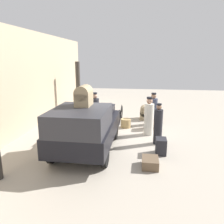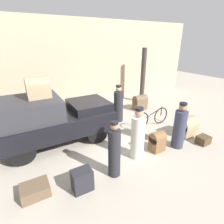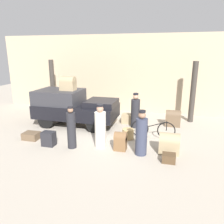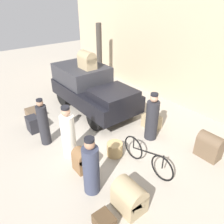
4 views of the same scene
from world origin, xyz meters
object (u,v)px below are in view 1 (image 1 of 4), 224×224
object	(u,v)px
conductor_in_dark_uniform	(158,125)
trunk_umber_medium	(158,117)
trunk_wicker_pale	(150,163)
trunk_barrel_dark	(150,122)
truck	(86,126)
porter_standing_middle	(95,111)
suitcase_tan_flat	(145,113)
porter_carrying_trunk	(149,118)
porter_with_bicycle	(153,110)
trunk_large_brown	(161,146)
suitcase_small_leather	(91,109)
bicycle	(121,115)
suitcase_black_upright	(83,123)
wicker_basket	(126,123)
trunk_on_truck_roof	(84,96)

from	to	relation	value
conductor_in_dark_uniform	trunk_umber_medium	size ratio (longest dim) A/B	3.70
trunk_wicker_pale	trunk_barrel_dark	size ratio (longest dim) A/B	0.93
truck	porter_standing_middle	bearing A→B (deg)	6.85
trunk_umber_medium	suitcase_tan_flat	bearing A→B (deg)	90.45
porter_carrying_trunk	porter_with_bicycle	bearing A→B (deg)	-8.79
porter_carrying_trunk	porter_with_bicycle	size ratio (longest dim) A/B	1.04
truck	trunk_wicker_pale	xyz separation A→B (m)	(-0.89, -2.22, -0.81)
trunk_large_brown	suitcase_small_leather	bearing A→B (deg)	37.94
bicycle	trunk_barrel_dark	size ratio (longest dim) A/B	2.66
truck	conductor_in_dark_uniform	size ratio (longest dim) A/B	2.46
suitcase_black_upright	conductor_in_dark_uniform	bearing A→B (deg)	-113.79
conductor_in_dark_uniform	bicycle	bearing A→B (deg)	31.29
conductor_in_dark_uniform	suitcase_tan_flat	bearing A→B (deg)	7.51
trunk_wicker_pale	suitcase_black_upright	bearing A→B (deg)	41.59
porter_carrying_trunk	porter_standing_middle	bearing A→B (deg)	70.40
wicker_basket	trunk_large_brown	world-z (taller)	trunk_large_brown
conductor_in_dark_uniform	porter_carrying_trunk	bearing A→B (deg)	17.91
conductor_in_dark_uniform	trunk_large_brown	xyz separation A→B (m)	(-0.94, -0.06, -0.46)
porter_with_bicycle	suitcase_black_upright	xyz separation A→B (m)	(-1.07, 3.34, -0.49)
porter_standing_middle	suitcase_small_leather	world-z (taller)	porter_standing_middle
truck	porter_with_bicycle	size ratio (longest dim) A/B	2.45
bicycle	trunk_large_brown	distance (m)	4.22
porter_standing_middle	porter_with_bicycle	size ratio (longest dim) A/B	1.03
wicker_basket	trunk_wicker_pale	distance (m)	4.01
porter_carrying_trunk	porter_with_bicycle	xyz separation A→B (m)	(1.57, -0.24, -0.03)
trunk_wicker_pale	suitcase_small_leather	world-z (taller)	suitcase_small_leather
porter_carrying_trunk	porter_with_bicycle	world-z (taller)	porter_carrying_trunk
wicker_basket	porter_standing_middle	bearing A→B (deg)	87.77
bicycle	porter_with_bicycle	world-z (taller)	porter_with_bicycle
conductor_in_dark_uniform	trunk_on_truck_roof	world-z (taller)	trunk_on_truck_roof
wicker_basket	porter_carrying_trunk	world-z (taller)	porter_carrying_trunk
wicker_basket	porter_standing_middle	size ratio (longest dim) A/B	0.29
wicker_basket	trunk_large_brown	distance (m)	3.18
suitcase_tan_flat	trunk_wicker_pale	xyz separation A→B (m)	(-5.52, -0.14, -0.22)
trunk_barrel_dark	trunk_umber_medium	size ratio (longest dim) A/B	1.60
truck	suitcase_small_leather	bearing A→B (deg)	11.82
trunk_on_truck_roof	wicker_basket	bearing A→B (deg)	-20.03
trunk_barrel_dark	suitcase_small_leather	size ratio (longest dim) A/B	0.87
bicycle	trunk_umber_medium	size ratio (longest dim) A/B	4.24
porter_carrying_trunk	trunk_wicker_pale	xyz separation A→B (m)	(-3.00, 0.00, -0.61)
porter_with_bicycle	suitcase_small_leather	bearing A→B (deg)	72.32
trunk_barrel_dark	trunk_on_truck_roof	world-z (taller)	trunk_on_truck_roof
porter_with_bicycle	suitcase_tan_flat	bearing A→B (deg)	21.62
conductor_in_dark_uniform	porter_with_bicycle	distance (m)	2.59
porter_carrying_trunk	trunk_large_brown	xyz separation A→B (m)	(-1.96, -0.39, -0.47)
porter_with_bicycle	trunk_barrel_dark	size ratio (longest dim) A/B	2.33
trunk_wicker_pale	trunk_large_brown	size ratio (longest dim) A/B	1.15
porter_with_bicycle	trunk_wicker_pale	size ratio (longest dim) A/B	2.51
suitcase_tan_flat	trunk_on_truck_roof	xyz separation A→B (m)	(-4.84, 2.08, 1.69)
porter_with_bicycle	trunk_wicker_pale	xyz separation A→B (m)	(-4.57, 0.24, -0.58)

